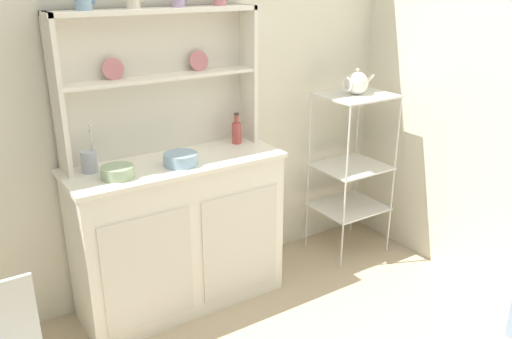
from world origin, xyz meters
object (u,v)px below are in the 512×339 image
hutch_cabinet (180,232)px  bakers_rack (352,156)px  utensil_jar (89,161)px  jam_bottle (237,132)px  porcelain_teapot (357,83)px  cup_sky_0 (84,1)px  hutch_shelf_unit (158,72)px  bowl_mixing_large (118,172)px

hutch_cabinet → bakers_rack: size_ratio=1.07×
utensil_jar → jam_bottle: bearing=0.6°
bakers_rack → hutch_cabinet: bearing=177.6°
bakers_rack → porcelain_teapot: size_ratio=4.69×
bakers_rack → cup_sky_0: bearing=173.8°
bakers_rack → utensil_jar: 1.68m
hutch_cabinet → hutch_shelf_unit: 0.89m
jam_bottle → porcelain_teapot: (0.80, -0.14, 0.22)m
hutch_cabinet → cup_sky_0: cup_sky_0 is taller
hutch_shelf_unit → jam_bottle: bearing=-10.4°
hutch_shelf_unit → jam_bottle: 0.58m
hutch_cabinet → utensil_jar: 0.65m
utensil_jar → porcelain_teapot: (1.66, -0.13, 0.24)m
hutch_cabinet → jam_bottle: jam_bottle is taller
bowl_mixing_large → hutch_shelf_unit: bearing=35.1°
jam_bottle → porcelain_teapot: porcelain_teapot is taller
hutch_shelf_unit → utensil_jar: hutch_shelf_unit is taller
hutch_shelf_unit → porcelain_teapot: 1.26m
bowl_mixing_large → cup_sky_0: bearing=95.7°
hutch_shelf_unit → bowl_mixing_large: hutch_shelf_unit is taller
hutch_cabinet → bakers_rack: bearing=-2.4°
porcelain_teapot → bowl_mixing_large: bearing=-179.2°
bowl_mixing_large → utensil_jar: (-0.09, 0.15, 0.03)m
bakers_rack → bowl_mixing_large: size_ratio=6.83×
hutch_shelf_unit → hutch_cabinet: bearing=-90.0°
hutch_shelf_unit → cup_sky_0: bearing=-173.1°
hutch_shelf_unit → utensil_jar: bearing=-168.5°
cup_sky_0 → utensil_jar: 0.76m
hutch_cabinet → jam_bottle: bearing=11.3°
bowl_mixing_large → porcelain_teapot: 1.59m
hutch_cabinet → jam_bottle: 0.66m
hutch_cabinet → cup_sky_0: bearing=161.3°
bowl_mixing_large → bakers_rack: bearing=0.8°
jam_bottle → porcelain_teapot: size_ratio=0.78×
bakers_rack → utensil_jar: size_ratio=4.49×
bakers_rack → cup_sky_0: cup_sky_0 is taller
jam_bottle → utensil_jar: (-0.86, -0.01, -0.01)m
hutch_shelf_unit → bakers_rack: 1.40m
hutch_shelf_unit → porcelain_teapot: hutch_shelf_unit is taller
bowl_mixing_large → jam_bottle: jam_bottle is taller
bowl_mixing_large → jam_bottle: size_ratio=0.88×
cup_sky_0 → porcelain_teapot: bearing=-6.2°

